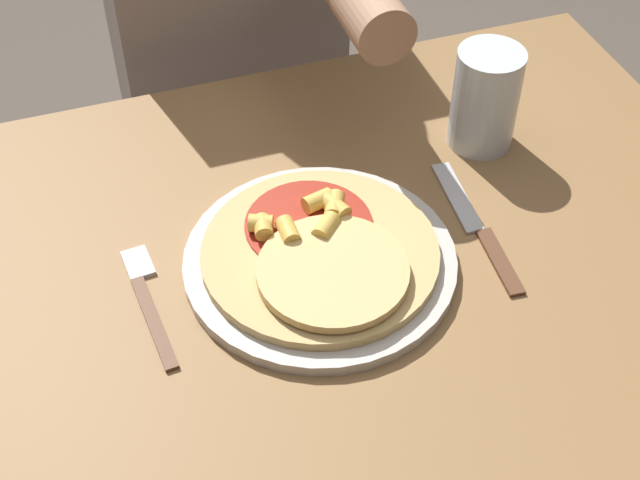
{
  "coord_description": "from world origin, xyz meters",
  "views": [
    {
      "loc": [
        -0.25,
        -0.62,
        1.45
      ],
      "look_at": [
        -0.03,
        0.01,
        0.77
      ],
      "focal_mm": 50.0,
      "sensor_mm": 36.0,
      "label": 1
    }
  ],
  "objects_px": {
    "drinking_glass": "(485,99)",
    "dining_table": "(348,338)",
    "knife": "(477,228)",
    "pizza": "(321,253)",
    "fork": "(147,297)",
    "person_diner": "(223,14)",
    "plate": "(320,261)"
  },
  "relations": [
    {
      "from": "pizza",
      "to": "knife",
      "type": "relative_size",
      "value": 1.16
    },
    {
      "from": "plate",
      "to": "pizza",
      "type": "xyz_separation_m",
      "value": [
        -0.0,
        -0.0,
        0.02
      ]
    },
    {
      "from": "pizza",
      "to": "knife",
      "type": "height_order",
      "value": "pizza"
    },
    {
      "from": "pizza",
      "to": "knife",
      "type": "bearing_deg",
      "value": 0.02
    },
    {
      "from": "dining_table",
      "to": "fork",
      "type": "relative_size",
      "value": 5.5
    },
    {
      "from": "person_diner",
      "to": "fork",
      "type": "bearing_deg",
      "value": -112.23
    },
    {
      "from": "pizza",
      "to": "drinking_glass",
      "type": "xyz_separation_m",
      "value": [
        0.26,
        0.14,
        0.04
      ]
    },
    {
      "from": "plate",
      "to": "fork",
      "type": "height_order",
      "value": "plate"
    },
    {
      "from": "person_diner",
      "to": "pizza",
      "type": "bearing_deg",
      "value": -93.33
    },
    {
      "from": "pizza",
      "to": "fork",
      "type": "xyz_separation_m",
      "value": [
        -0.19,
        0.02,
        -0.02
      ]
    },
    {
      "from": "plate",
      "to": "person_diner",
      "type": "distance_m",
      "value": 0.55
    },
    {
      "from": "knife",
      "to": "drinking_glass",
      "type": "distance_m",
      "value": 0.17
    },
    {
      "from": "dining_table",
      "to": "plate",
      "type": "distance_m",
      "value": 0.14
    },
    {
      "from": "dining_table",
      "to": "fork",
      "type": "xyz_separation_m",
      "value": [
        -0.22,
        0.02,
        0.13
      ]
    },
    {
      "from": "plate",
      "to": "drinking_glass",
      "type": "bearing_deg",
      "value": 28.39
    },
    {
      "from": "fork",
      "to": "knife",
      "type": "height_order",
      "value": "same"
    },
    {
      "from": "drinking_glass",
      "to": "dining_table",
      "type": "bearing_deg",
      "value": -146.89
    },
    {
      "from": "dining_table",
      "to": "plate",
      "type": "height_order",
      "value": "plate"
    },
    {
      "from": "dining_table",
      "to": "drinking_glass",
      "type": "bearing_deg",
      "value": 33.11
    },
    {
      "from": "dining_table",
      "to": "knife",
      "type": "bearing_deg",
      "value": 1.33
    },
    {
      "from": "dining_table",
      "to": "pizza",
      "type": "xyz_separation_m",
      "value": [
        -0.03,
        0.0,
        0.16
      ]
    },
    {
      "from": "dining_table",
      "to": "plate",
      "type": "relative_size",
      "value": 3.27
    },
    {
      "from": "pizza",
      "to": "knife",
      "type": "xyz_separation_m",
      "value": [
        0.19,
        0.0,
        -0.02
      ]
    },
    {
      "from": "dining_table",
      "to": "fork",
      "type": "distance_m",
      "value": 0.26
    },
    {
      "from": "pizza",
      "to": "drinking_glass",
      "type": "bearing_deg",
      "value": 29.05
    },
    {
      "from": "dining_table",
      "to": "plate",
      "type": "xyz_separation_m",
      "value": [
        -0.03,
        0.01,
        0.14
      ]
    },
    {
      "from": "pizza",
      "to": "drinking_glass",
      "type": "height_order",
      "value": "drinking_glass"
    },
    {
      "from": "dining_table",
      "to": "plate",
      "type": "bearing_deg",
      "value": 167.07
    },
    {
      "from": "pizza",
      "to": "drinking_glass",
      "type": "distance_m",
      "value": 0.3
    },
    {
      "from": "plate",
      "to": "knife",
      "type": "height_order",
      "value": "plate"
    },
    {
      "from": "dining_table",
      "to": "person_diner",
      "type": "height_order",
      "value": "person_diner"
    },
    {
      "from": "knife",
      "to": "drinking_glass",
      "type": "xyz_separation_m",
      "value": [
        0.07,
        0.14,
        0.06
      ]
    }
  ]
}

